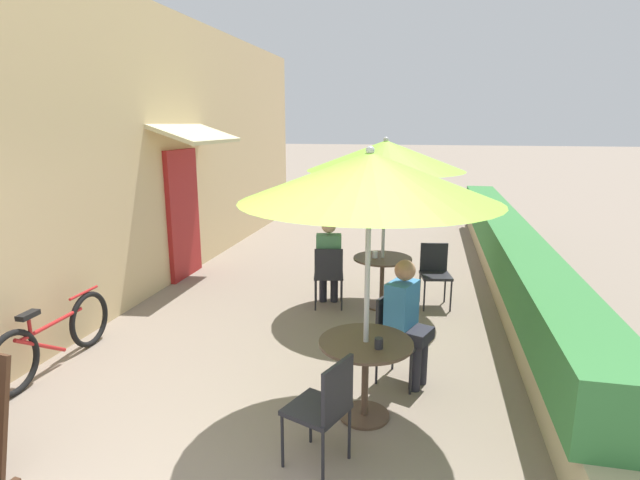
{
  "coord_description": "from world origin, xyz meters",
  "views": [
    {
      "loc": [
        1.51,
        -2.31,
        2.5
      ],
      "look_at": [
        0.15,
        3.96,
        1.0
      ],
      "focal_mm": 28.0,
      "sensor_mm": 36.0,
      "label": 1
    }
  ],
  "objects_px": {
    "cafe_chair_near_right": "(325,404)",
    "patio_umbrella_mid": "(386,156)",
    "seated_patron_mid_right": "(329,258)",
    "cafe_chair_near_left": "(395,331)",
    "patio_umbrella_near": "(370,177)",
    "patio_table_near": "(365,362)",
    "coffee_cup_near": "(379,343)",
    "patio_table_mid": "(382,271)",
    "cafe_chair_mid_left": "(435,270)",
    "coffee_cup_mid": "(375,255)",
    "seated_patron_near_left": "(407,317)",
    "cafe_chair_mid_right": "(329,272)",
    "bicycle_leaning": "(54,338)"
  },
  "relations": [
    {
      "from": "coffee_cup_near",
      "to": "coffee_cup_mid",
      "type": "distance_m",
      "value": 2.84
    },
    {
      "from": "patio_umbrella_near",
      "to": "cafe_chair_near_right",
      "type": "relative_size",
      "value": 2.68
    },
    {
      "from": "seated_patron_near_left",
      "to": "coffee_cup_near",
      "type": "bearing_deg",
      "value": 8.25
    },
    {
      "from": "patio_umbrella_near",
      "to": "seated_patron_mid_right",
      "type": "bearing_deg",
      "value": 107.82
    },
    {
      "from": "patio_table_mid",
      "to": "seated_patron_mid_right",
      "type": "distance_m",
      "value": 0.76
    },
    {
      "from": "seated_patron_mid_right",
      "to": "patio_table_mid",
      "type": "bearing_deg",
      "value": -2.73
    },
    {
      "from": "patio_umbrella_mid",
      "to": "patio_table_near",
      "type": "bearing_deg",
      "value": -87.64
    },
    {
      "from": "cafe_chair_near_left",
      "to": "patio_table_near",
      "type": "bearing_deg",
      "value": 5.89
    },
    {
      "from": "patio_table_mid",
      "to": "cafe_chair_near_left",
      "type": "bearing_deg",
      "value": -81.08
    },
    {
      "from": "seated_patron_mid_right",
      "to": "patio_umbrella_near",
      "type": "bearing_deg",
      "value": -83.3
    },
    {
      "from": "cafe_chair_near_right",
      "to": "seated_patron_mid_right",
      "type": "height_order",
      "value": "seated_patron_mid_right"
    },
    {
      "from": "cafe_chair_near_right",
      "to": "seated_patron_near_left",
      "type": "bearing_deg",
      "value": 1.59
    },
    {
      "from": "bicycle_leaning",
      "to": "patio_table_near",
      "type": "bearing_deg",
      "value": -3.94
    },
    {
      "from": "patio_umbrella_mid",
      "to": "seated_patron_mid_right",
      "type": "xyz_separation_m",
      "value": [
        -0.73,
        -0.11,
        -1.4
      ]
    },
    {
      "from": "seated_patron_mid_right",
      "to": "coffee_cup_mid",
      "type": "xyz_separation_m",
      "value": [
        0.63,
        0.07,
        0.06
      ]
    },
    {
      "from": "coffee_cup_near",
      "to": "patio_table_mid",
      "type": "xyz_separation_m",
      "value": [
        -0.23,
        2.85,
        -0.23
      ]
    },
    {
      "from": "seated_patron_mid_right",
      "to": "seated_patron_near_left",
      "type": "bearing_deg",
      "value": -70.59
    },
    {
      "from": "patio_umbrella_near",
      "to": "patio_table_near",
      "type": "bearing_deg",
      "value": 45.0
    },
    {
      "from": "cafe_chair_mid_right",
      "to": "coffee_cup_mid",
      "type": "xyz_separation_m",
      "value": [
        0.61,
        0.18,
        0.24
      ]
    },
    {
      "from": "patio_umbrella_mid",
      "to": "seated_patron_mid_right",
      "type": "height_order",
      "value": "patio_umbrella_mid"
    },
    {
      "from": "cafe_chair_near_left",
      "to": "patio_umbrella_mid",
      "type": "relative_size",
      "value": 0.37
    },
    {
      "from": "cafe_chair_near_right",
      "to": "patio_umbrella_mid",
      "type": "bearing_deg",
      "value": 20.36
    },
    {
      "from": "coffee_cup_near",
      "to": "cafe_chair_mid_right",
      "type": "xyz_separation_m",
      "value": [
        -0.94,
        2.64,
        -0.24
      ]
    },
    {
      "from": "cafe_chair_near_left",
      "to": "patio_umbrella_mid",
      "type": "xyz_separation_m",
      "value": [
        -0.32,
        2.03,
        1.57
      ]
    },
    {
      "from": "patio_table_near",
      "to": "cafe_chair_mid_right",
      "type": "xyz_separation_m",
      "value": [
        -0.82,
        2.52,
        -0.0
      ]
    },
    {
      "from": "patio_table_near",
      "to": "patio_umbrella_near",
      "type": "relative_size",
      "value": 0.34
    },
    {
      "from": "seated_patron_near_left",
      "to": "cafe_chair_mid_left",
      "type": "xyz_separation_m",
      "value": [
        0.29,
        2.29,
        -0.17
      ]
    },
    {
      "from": "patio_umbrella_mid",
      "to": "cafe_chair_near_right",
      "type": "bearing_deg",
      "value": -91.53
    },
    {
      "from": "cafe_chair_near_left",
      "to": "cafe_chair_near_right",
      "type": "relative_size",
      "value": 1.0
    },
    {
      "from": "patio_umbrella_near",
      "to": "patio_table_mid",
      "type": "relative_size",
      "value": 2.91
    },
    {
      "from": "cafe_chair_near_right",
      "to": "seated_patron_mid_right",
      "type": "xyz_separation_m",
      "value": [
        -0.64,
        3.35,
        0.17
      ]
    },
    {
      "from": "cafe_chair_near_left",
      "to": "patio_umbrella_near",
      "type": "bearing_deg",
      "value": 5.89
    },
    {
      "from": "bicycle_leaning",
      "to": "patio_umbrella_near",
      "type": "bearing_deg",
      "value": -3.94
    },
    {
      "from": "cafe_chair_mid_left",
      "to": "cafe_chair_near_right",
      "type": "bearing_deg",
      "value": 66.55
    },
    {
      "from": "patio_table_near",
      "to": "coffee_cup_near",
      "type": "bearing_deg",
      "value": -43.44
    },
    {
      "from": "patio_umbrella_near",
      "to": "seated_patron_mid_right",
      "type": "xyz_separation_m",
      "value": [
        -0.85,
        2.63,
        -1.4
      ]
    },
    {
      "from": "cafe_chair_mid_right",
      "to": "bicycle_leaning",
      "type": "relative_size",
      "value": 0.5
    },
    {
      "from": "patio_table_near",
      "to": "patio_table_mid",
      "type": "height_order",
      "value": "same"
    },
    {
      "from": "patio_umbrella_near",
      "to": "cafe_chair_mid_left",
      "type": "relative_size",
      "value": 2.68
    },
    {
      "from": "patio_table_mid",
      "to": "cafe_chair_mid_right",
      "type": "bearing_deg",
      "value": -162.99
    },
    {
      "from": "cafe_chair_near_left",
      "to": "cafe_chair_mid_left",
      "type": "height_order",
      "value": "same"
    },
    {
      "from": "patio_table_near",
      "to": "patio_umbrella_mid",
      "type": "distance_m",
      "value": 3.16
    },
    {
      "from": "seated_patron_mid_right",
      "to": "bicycle_leaning",
      "type": "relative_size",
      "value": 0.72
    },
    {
      "from": "patio_table_near",
      "to": "bicycle_leaning",
      "type": "relative_size",
      "value": 0.46
    },
    {
      "from": "cafe_chair_near_right",
      "to": "seated_patron_mid_right",
      "type": "bearing_deg",
      "value": 32.73
    },
    {
      "from": "patio_umbrella_near",
      "to": "cafe_chair_near_right",
      "type": "height_order",
      "value": "patio_umbrella_near"
    },
    {
      "from": "cafe_chair_near_left",
      "to": "coffee_cup_near",
      "type": "relative_size",
      "value": 9.67
    },
    {
      "from": "patio_table_near",
      "to": "coffee_cup_near",
      "type": "xyz_separation_m",
      "value": [
        0.12,
        -0.11,
        0.23
      ]
    },
    {
      "from": "cafe_chair_mid_right",
      "to": "bicycle_leaning",
      "type": "bearing_deg",
      "value": -147.56
    },
    {
      "from": "cafe_chair_near_left",
      "to": "seated_patron_near_left",
      "type": "bearing_deg",
      "value": 90.0
    }
  ]
}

